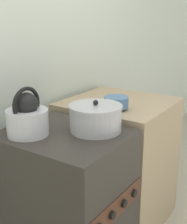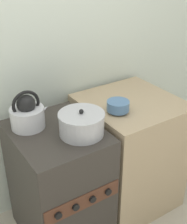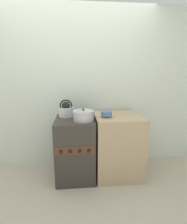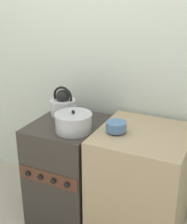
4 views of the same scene
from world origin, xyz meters
The scene contains 6 objects.
wall_back centered at (0.00, 0.76, 1.25)m, with size 7.00×0.06×2.50m.
stove centered at (0.00, 0.32, 0.44)m, with size 0.54×0.66×0.88m.
counter centered at (0.62, 0.34, 0.45)m, with size 0.66×0.69×0.90m.
kettle centered at (-0.12, 0.46, 0.97)m, with size 0.26×0.21×0.25m.
cooking_pot centered at (0.12, 0.20, 0.95)m, with size 0.28×0.28×0.17m.
enamel_bowl centered at (0.44, 0.26, 0.95)m, with size 0.15×0.15×0.08m.
Camera 4 is at (1.18, -1.66, 1.87)m, focal length 50.00 mm.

